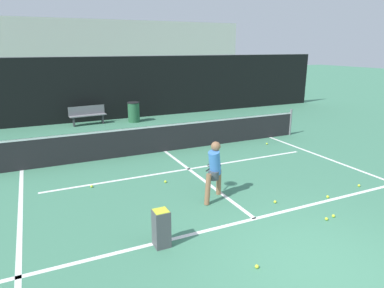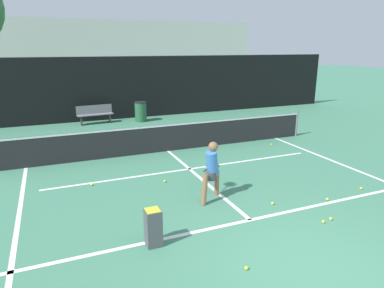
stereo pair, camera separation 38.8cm
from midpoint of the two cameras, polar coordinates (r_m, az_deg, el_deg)
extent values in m
plane|color=#427F60|center=(6.29, 18.87, -18.97)|extent=(100.00, 100.00, 0.00)
cube|color=white|center=(7.50, 8.95, -12.20)|extent=(11.00, 0.10, 0.01)
cube|color=white|center=(10.21, -1.65, -4.19)|extent=(8.25, 0.10, 0.01)
cube|color=white|center=(9.62, 0.01, -5.48)|extent=(0.10, 5.36, 0.01)
cube|color=white|center=(8.86, -27.83, -9.37)|extent=(0.10, 6.36, 0.01)
cube|color=white|center=(12.13, 19.70, -1.87)|extent=(0.10, 6.36, 0.01)
cylinder|color=slate|center=(14.55, 15.35, 3.53)|extent=(0.09, 0.09, 1.07)
cube|color=#232326|center=(11.83, -5.51, 0.97)|extent=(11.00, 0.02, 0.95)
cube|color=white|center=(11.73, -5.56, 3.07)|extent=(11.00, 0.03, 0.06)
cube|color=black|center=(17.56, -12.60, 9.03)|extent=(24.00, 0.06, 3.05)
cylinder|color=slate|center=(17.45, -12.91, 14.07)|extent=(24.00, 0.04, 0.04)
cylinder|color=#8C6042|center=(8.43, 3.16, -6.36)|extent=(0.12, 0.12, 0.64)
cylinder|color=#8C6042|center=(7.90, 1.23, -7.57)|extent=(0.24, 0.23, 0.74)
cylinder|color=#3F474C|center=(8.06, 2.21, -5.24)|extent=(0.25, 0.25, 0.19)
cylinder|color=#3F7ACC|center=(8.01, 2.43, -3.17)|extent=(0.37, 0.34, 0.65)
sphere|color=#8C6042|center=(7.93, 2.58, -0.40)|extent=(0.23, 0.23, 0.23)
cylinder|color=#262628|center=(8.30, 1.50, -4.23)|extent=(0.26, 0.20, 0.03)
torus|color=#262628|center=(8.56, 2.44, -3.59)|extent=(0.48, 0.48, 0.02)
cylinder|color=beige|center=(8.56, 2.44, -3.59)|extent=(0.36, 0.36, 0.01)
sphere|color=#D1E033|center=(9.33, -17.54, -6.76)|extent=(0.07, 0.07, 0.07)
sphere|color=#D1E033|center=(12.98, 11.53, 0.04)|extent=(0.07, 0.07, 0.07)
sphere|color=#D1E033|center=(7.15, -6.65, -13.31)|extent=(0.07, 0.07, 0.07)
sphere|color=#D1E033|center=(9.87, 25.06, -6.30)|extent=(0.07, 0.07, 0.07)
sphere|color=#D1E033|center=(9.25, -5.66, -6.27)|extent=(0.07, 0.07, 0.07)
sphere|color=#D1E033|center=(8.87, 20.51, -8.24)|extent=(0.07, 0.07, 0.07)
sphere|color=#D1E033|center=(7.97, 21.21, -11.11)|extent=(0.07, 0.07, 0.07)
sphere|color=#D1E033|center=(7.80, 20.16, -11.64)|extent=(0.07, 0.07, 0.07)
sphere|color=#D1E033|center=(8.25, 12.35, -9.40)|extent=(0.07, 0.07, 0.07)
sphere|color=#D1E033|center=(6.03, 8.84, -19.54)|extent=(0.07, 0.07, 0.07)
sphere|color=#D1E033|center=(7.36, -7.01, -12.43)|extent=(0.07, 0.07, 0.07)
cube|color=#4C4C51|center=(6.40, -6.91, -13.83)|extent=(0.28, 0.28, 0.70)
cube|color=#D1E033|center=(6.24, -7.02, -11.19)|extent=(0.25, 0.25, 0.06)
cube|color=slate|center=(16.69, -17.59, 4.56)|extent=(1.68, 0.50, 0.04)
cube|color=slate|center=(16.82, -17.79, 5.36)|extent=(1.65, 0.18, 0.42)
cube|color=#333338|center=(16.60, -19.75, 3.53)|extent=(0.06, 0.32, 0.44)
cube|color=#333338|center=(16.88, -15.34, 4.10)|extent=(0.06, 0.32, 0.44)
cylinder|color=#28603D|center=(16.81, -10.34, 5.18)|extent=(0.55, 0.55, 0.92)
cylinder|color=black|center=(16.73, -10.42, 6.79)|extent=(0.58, 0.58, 0.04)
cube|color=navy|center=(19.91, -27.25, 5.33)|extent=(1.69, 4.46, 0.92)
cube|color=#1E2328|center=(19.58, -27.55, 7.44)|extent=(1.42, 2.67, 0.61)
cylinder|color=black|center=(21.32, -25.08, 5.75)|extent=(0.18, 0.60, 0.60)
cylinder|color=black|center=(18.51, -24.94, 4.43)|extent=(0.18, 0.60, 0.60)
cube|color=beige|center=(36.53, -19.77, 14.26)|extent=(36.00, 2.40, 6.07)
camera|label=1|loc=(0.19, -91.19, -0.34)|focal=32.00mm
camera|label=2|loc=(0.19, 88.81, 0.34)|focal=32.00mm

